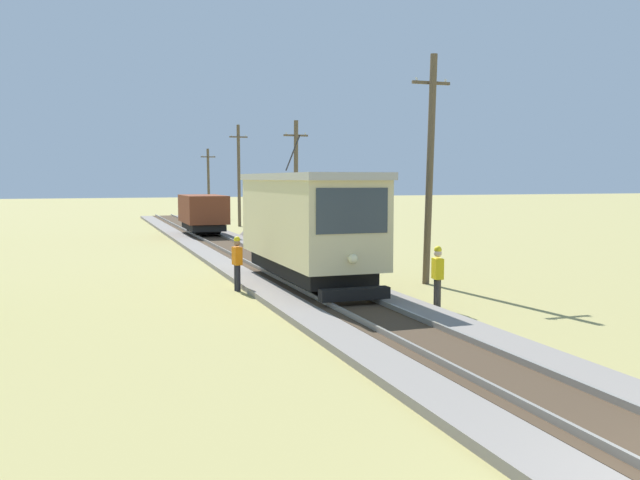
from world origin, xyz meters
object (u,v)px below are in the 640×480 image
freight_car (203,212)px  utility_pole_distant (208,182)px  utility_pole_near_tram (430,168)px  track_worker (438,275)px  utility_pole_far (239,175)px  second_worker (237,261)px  utility_pole_mid (296,181)px  red_tram (307,223)px  gravel_pile (255,228)px

freight_car → utility_pole_distant: utility_pole_distant is taller
utility_pole_near_tram → track_worker: size_ratio=4.37×
utility_pole_far → second_worker: (-6.52, -29.46, -2.98)m
freight_car → utility_pole_mid: 7.59m
red_tram → utility_pole_far: 30.10m
utility_pole_near_tram → utility_pole_distant: (0.00, 43.81, -0.65)m
red_tram → second_worker: size_ratio=4.79×
utility_pole_far → track_worker: size_ratio=4.34×
red_tram → utility_pole_mid: size_ratio=1.24×
utility_pole_distant → track_worker: size_ratio=3.65×
utility_pole_distant → second_worker: size_ratio=3.65×
red_tram → freight_car: bearing=90.0°
utility_pole_far → gravel_pile: bearing=-94.9°
track_worker → second_worker: same height
utility_pole_near_tram → utility_pole_mid: bearing=90.0°
freight_car → track_worker: (2.32, -25.54, -0.57)m
utility_pole_distant → gravel_pile: utility_pole_distant is taller
freight_car → second_worker: 20.79m
red_tram → second_worker: (-2.30, 0.29, -1.21)m
freight_car → track_worker: 25.65m
utility_pole_distant → second_worker: utility_pole_distant is taller
track_worker → gravel_pile: bearing=-83.0°
utility_pole_near_tram → utility_pole_distant: size_ratio=1.20×
second_worker → freight_car: bearing=-104.2°
red_tram → utility_pole_mid: bearing=74.2°
red_tram → freight_car: size_ratio=1.64×
utility_pole_mid → gravel_pile: utility_pole_mid is taller
gravel_pile → track_worker: size_ratio=1.19×
freight_car → track_worker: bearing=-84.8°
utility_pole_far → second_worker: bearing=-102.5°
utility_pole_distant → utility_pole_far: bearing=-90.0°
utility_pole_far → utility_pole_mid: bearing=-90.0°
utility_pole_mid → track_worker: size_ratio=3.85×
gravel_pile → second_worker: size_ratio=1.19×
gravel_pile → second_worker: bearing=-105.2°
utility_pole_distant → red_tram: bearing=-95.6°
freight_car → utility_pole_near_tram: 22.02m
utility_pole_near_tram → utility_pole_far: utility_pole_near_tram is taller
red_tram → utility_pole_distant: size_ratio=1.31×
second_worker → gravel_pile: bearing=-113.1°
gravel_pile → utility_pole_far: bearing=85.1°
freight_car → utility_pole_distant: 22.80m
utility_pole_near_tram → gravel_pile: 22.61m
track_worker → utility_pole_far: bearing=-83.5°
utility_pole_near_tram → second_worker: (-6.52, 0.82, -3.01)m
red_tram → utility_pole_distant: (4.22, 43.28, 1.16)m
utility_pole_mid → second_worker: (-6.52, -14.67, -2.54)m
utility_pole_distant → gravel_pile: 21.69m
red_tram → freight_car: 20.95m
utility_pole_far → gravel_pile: utility_pole_far is taller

